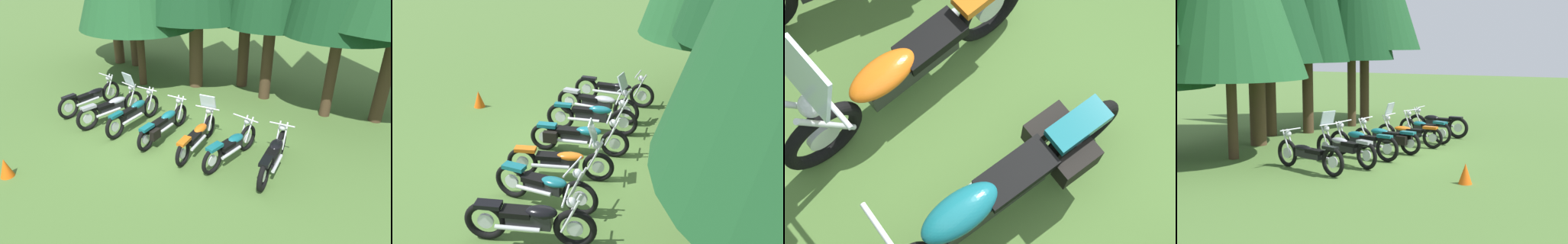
{
  "view_description": "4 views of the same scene",
  "coord_description": "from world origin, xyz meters",
  "views": [
    {
      "loc": [
        4.27,
        -7.74,
        4.95
      ],
      "look_at": [
        0.94,
        -0.07,
        0.68
      ],
      "focal_mm": 32.36,
      "sensor_mm": 36.0,
      "label": 1
    },
    {
      "loc": [
        8.97,
        0.92,
        4.99
      ],
      "look_at": [
        -0.23,
        0.13,
        0.71
      ],
      "focal_mm": 40.61,
      "sensor_mm": 36.0,
      "label": 2
    },
    {
      "loc": [
        -0.7,
        0.66,
        4.52
      ],
      "look_at": [
        0.3,
        -0.3,
        0.82
      ],
      "focal_mm": 56.87,
      "sensor_mm": 36.0,
      "label": 3
    },
    {
      "loc": [
        -14.06,
        -6.5,
        3.17
      ],
      "look_at": [
        0.61,
        0.7,
        0.77
      ],
      "focal_mm": 48.52,
      "sensor_mm": 36.0,
      "label": 4
    }
  ],
  "objects": [
    {
      "name": "ground_plane",
      "position": [
        0.0,
        0.0,
        0.0
      ],
      "size": [
        80.0,
        80.0,
        0.0
      ],
      "primitive_type": "plane",
      "color": "#4C7033"
    },
    {
      "name": "motorcycle_3",
      "position": [
        -0.04,
        -0.1,
        0.44
      ],
      "size": [
        0.74,
        2.33,
        0.99
      ],
      "rotation": [
        0.0,
        0.0,
        1.45
      ],
      "color": "black",
      "rests_on": "ground_plane"
    },
    {
      "name": "motorcycle_4",
      "position": [
        1.1,
        -0.3,
        0.44
      ],
      "size": [
        0.7,
        2.26,
        1.34
      ],
      "rotation": [
        0.0,
        0.0,
        1.53
      ],
      "color": "black",
      "rests_on": "ground_plane"
    }
  ]
}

